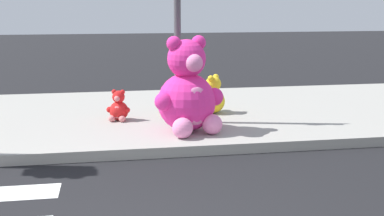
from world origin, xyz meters
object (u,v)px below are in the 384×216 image
(plush_pink_large, at_px, (188,94))
(plush_yellow, at_px, (212,98))
(plush_brown, at_px, (170,103))
(sign_pole, at_px, (177,16))
(plush_red, at_px, (119,108))

(plush_pink_large, bearing_deg, plush_yellow, 62.16)
(plush_pink_large, height_order, plush_brown, plush_pink_large)
(plush_pink_large, bearing_deg, sign_pole, 96.59)
(plush_yellow, bearing_deg, sign_pole, -139.60)
(sign_pole, distance_m, plush_red, 1.79)
(sign_pole, bearing_deg, plush_pink_large, -83.41)
(sign_pole, bearing_deg, plush_yellow, 40.40)
(plush_brown, bearing_deg, plush_red, -160.47)
(plush_red, height_order, plush_yellow, plush_yellow)
(plush_pink_large, relative_size, plush_yellow, 2.12)
(plush_brown, xyz_separation_m, plush_yellow, (0.75, -0.01, 0.07))
(plush_brown, distance_m, plush_yellow, 0.75)
(plush_pink_large, distance_m, plush_yellow, 1.37)
(plush_pink_large, distance_m, plush_brown, 1.25)
(sign_pole, xyz_separation_m, plush_yellow, (0.69, 0.59, -1.43))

